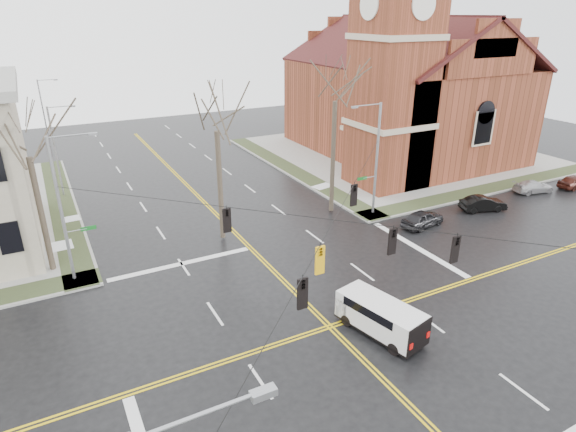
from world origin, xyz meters
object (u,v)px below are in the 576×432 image
cargo_van (378,314)px  parked_car_a (423,218)px  streetlight_north_a (57,148)px  signal_pole_ne (375,156)px  parked_car_d (575,181)px  parked_car_b (483,204)px  church (402,81)px  tree_nw_far (27,149)px  parked_car_c (533,187)px  tree_nw_near (216,123)px  tree_ne (335,93)px  signal_pole_nw (64,206)px  streetlight_north_b (44,110)px

cargo_van → parked_car_a: cargo_van is taller
streetlight_north_a → parked_car_a: bearing=-40.2°
signal_pole_ne → parked_car_d: size_ratio=2.43×
parked_car_b → church: bearing=2.1°
parked_car_a → tree_nw_far: 27.63m
parked_car_c → tree_nw_near: (-29.01, 4.05, 8.01)m
tree_ne → church: bearing=35.0°
church → tree_ne: (-16.06, -11.25, 1.32)m
signal_pole_nw → tree_nw_far: size_ratio=0.81×
streetlight_north_b → tree_nw_far: (-1.93, -34.51, 3.61)m
tree_nw_far → cargo_van: bearing=-45.8°
signal_pole_ne → tree_ne: tree_ne is taller
church → parked_car_a: (-11.38, -17.07, -7.78)m
parked_car_b → tree_nw_near: size_ratio=0.32×
parked_car_a → tree_ne: bearing=29.0°
parked_car_b → parked_car_d: 12.32m
tree_ne → signal_pole_nw: bearing=-174.2°
streetlight_north_a → parked_car_d: (43.09, -20.18, -3.84)m
streetlight_north_a → parked_car_d: streetlight_north_a is taller
parked_car_c → tree_nw_near: size_ratio=0.32×
signal_pole_ne → streetlight_north_a: size_ratio=1.12×
signal_pole_ne → cargo_van: 16.44m
cargo_van → signal_pole_nw: bearing=122.5°
cargo_van → tree_ne: bearing=52.5°
church → streetlight_north_a: (-35.42, 3.22, -3.97)m
signal_pole_nw → streetlight_north_a: (0.67, 16.50, -0.48)m
signal_pole_nw → parked_car_b: bearing=-6.7°
parked_car_b → tree_nw_near: bearing=94.0°
parked_car_c → tree_ne: size_ratio=0.28×
church → signal_pole_nw: church is taller
tree_nw_near → streetlight_north_a: bearing=122.0°
cargo_van → tree_ne: (6.75, 14.98, 8.67)m
cargo_van → tree_ne: size_ratio=0.38×
streetlight_north_a → streetlight_north_b: bearing=90.0°
cargo_van → parked_car_c: 27.84m
signal_pole_ne → streetlight_north_a: 27.48m
streetlight_north_a → tree_ne: 24.74m
streetlight_north_a → parked_car_c: 43.19m
signal_pole_ne → tree_ne: size_ratio=0.67×
parked_car_a → tree_nw_near: bearing=60.8°
streetlight_north_b → parked_car_b: bearing=-52.6°
parked_car_c → streetlight_north_a: bearing=75.0°
church → streetlight_north_b: 42.53m
parked_car_d → tree_nw_far: 45.99m
parked_car_c → tree_nw_near: tree_nw_near is taller
parked_car_b → parked_car_c: size_ratio=1.00×
parked_car_b → parked_car_a: bearing=108.0°
signal_pole_nw → streetlight_north_b: size_ratio=1.12×
tree_ne → streetlight_north_b: bearing=119.3°
parked_car_b → tree_nw_near: (-21.29, 5.04, 7.93)m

